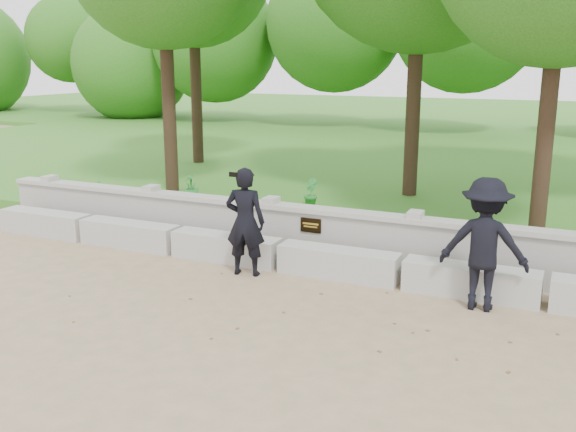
{
  "coord_description": "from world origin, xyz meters",
  "views": [
    {
      "loc": [
        4.23,
        -7.02,
        3.29
      ],
      "look_at": [
        0.29,
        1.57,
        0.98
      ],
      "focal_mm": 40.0,
      "sensor_mm": 36.0,
      "label": 1
    }
  ],
  "objects": [
    {
      "name": "shrub_d",
      "position": [
        -3.53,
        4.76,
        0.55
      ],
      "size": [
        0.44,
        0.45,
        0.6
      ],
      "primitive_type": "imported",
      "rotation": [
        0.0,
        0.0,
        5.36
      ],
      "color": "#2A7E31",
      "rests_on": "lawn"
    },
    {
      "name": "shrub_b",
      "position": [
        -0.81,
        5.09,
        0.57
      ],
      "size": [
        0.43,
        0.45,
        0.64
      ],
      "primitive_type": "imported",
      "rotation": [
        0.0,
        0.0,
        2.18
      ],
      "color": "#2A7E31",
      "rests_on": "lawn"
    },
    {
      "name": "shrub_a",
      "position": [
        -4.89,
        3.3,
        0.54
      ],
      "size": [
        0.37,
        0.32,
        0.59
      ],
      "primitive_type": "imported",
      "rotation": [
        0.0,
        0.0,
        0.46
      ],
      "color": "#2A7E31",
      "rests_on": "lawn"
    },
    {
      "name": "lawn",
      "position": [
        0.0,
        14.0,
        0.12
      ],
      "size": [
        40.0,
        22.0,
        0.25
      ],
      "primitive_type": "cube",
      "color": "#3A7025",
      "rests_on": "ground"
    },
    {
      "name": "ground",
      "position": [
        0.0,
        0.0,
        0.0
      ],
      "size": [
        80.0,
        80.0,
        0.0
      ],
      "primitive_type": "plane",
      "color": "#9E8161",
      "rests_on": "ground"
    },
    {
      "name": "shrub_c",
      "position": [
        1.61,
        3.33,
        0.51
      ],
      "size": [
        0.6,
        0.57,
        0.52
      ],
      "primitive_type": "imported",
      "rotation": [
        0.0,
        0.0,
        3.61
      ],
      "color": "#2A7E31",
      "rests_on": "lawn"
    },
    {
      "name": "parapet_wall",
      "position": [
        0.0,
        2.6,
        0.46
      ],
      "size": [
        12.5,
        0.35,
        0.9
      ],
      "color": "#9E9B95",
      "rests_on": "ground"
    },
    {
      "name": "concrete_bench",
      "position": [
        0.0,
        1.9,
        0.22
      ],
      "size": [
        11.9,
        0.45,
        0.45
      ],
      "color": "#A8A59E",
      "rests_on": "ground"
    },
    {
      "name": "visitor_mid",
      "position": [
        3.2,
        1.5,
        0.9
      ],
      "size": [
        1.18,
        0.71,
        1.8
      ],
      "color": "black",
      "rests_on": "ground"
    },
    {
      "name": "man_main",
      "position": [
        -0.36,
        1.42,
        0.85
      ],
      "size": [
        0.69,
        0.63,
        1.7
      ],
      "color": "black",
      "rests_on": "ground"
    }
  ]
}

